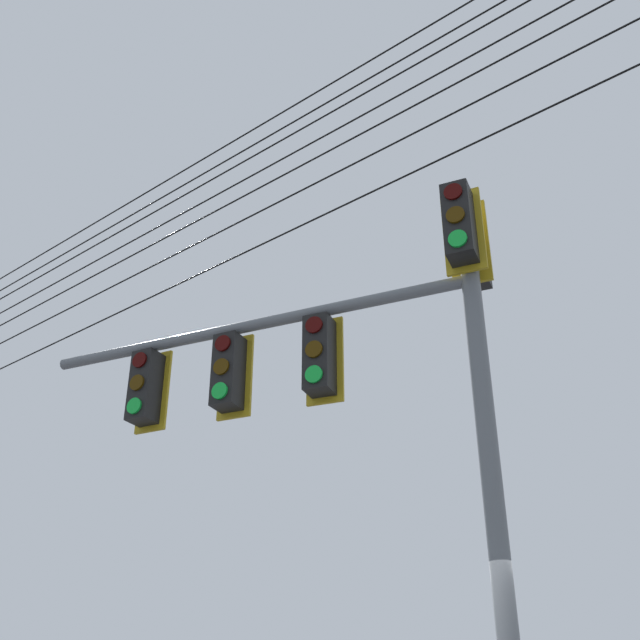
% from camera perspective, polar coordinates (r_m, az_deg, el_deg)
% --- Properties ---
extents(signal_mast_assembly, '(5.51, 2.21, 6.48)m').
position_cam_1_polar(signal_mast_assembly, '(8.41, 2.28, -3.41)').
color(signal_mast_assembly, slate).
rests_on(signal_mast_assembly, ground).
extents(overhead_wire_span, '(31.61, 1.74, 2.80)m').
position_cam_1_polar(overhead_wire_span, '(10.73, 2.66, 14.34)').
color(overhead_wire_span, black).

